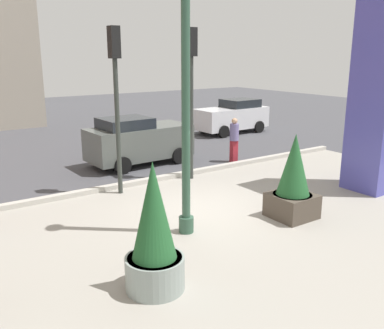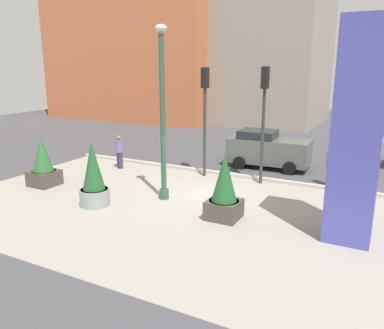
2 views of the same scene
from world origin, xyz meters
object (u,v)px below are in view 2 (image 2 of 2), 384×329
at_px(potted_plant_near_right, 43,165).
at_px(car_passing_lane, 268,149).
at_px(potted_plant_mid_plaza, 94,178).
at_px(traffic_light_far_side, 264,107).
at_px(pedestrian_by_curb, 330,164).
at_px(traffic_light_corner, 205,105).
at_px(lamp_post, 163,118).
at_px(pedestrian_on_sidewalk, 119,150).
at_px(potted_plant_near_left, 224,190).
at_px(art_pillar_blue, 358,134).

relative_size(potted_plant_near_right, car_passing_lane, 0.52).
distance_m(potted_plant_mid_plaza, traffic_light_far_side, 7.57).
xyz_separation_m(potted_plant_mid_plaza, traffic_light_far_side, (4.59, 5.55, 2.31)).
relative_size(potted_plant_mid_plaza, pedestrian_by_curb, 1.38).
relative_size(potted_plant_mid_plaza, car_passing_lane, 0.59).
relative_size(traffic_light_corner, car_passing_lane, 1.21).
xyz_separation_m(traffic_light_corner, traffic_light_far_side, (2.72, 0.08, 0.04)).
bearing_deg(potted_plant_near_right, lamp_post, 9.35).
height_order(potted_plant_near_right, traffic_light_far_side, traffic_light_far_side).
relative_size(pedestrian_by_curb, pedestrian_on_sidewalk, 1.05).
height_order(potted_plant_near_right, pedestrian_by_curb, potted_plant_near_right).
xyz_separation_m(potted_plant_near_left, traffic_light_corner, (-2.87, 4.41, 2.31)).
height_order(lamp_post, car_passing_lane, lamp_post).
bearing_deg(traffic_light_far_side, potted_plant_mid_plaza, -129.57).
height_order(car_passing_lane, pedestrian_on_sidewalk, car_passing_lane).
xyz_separation_m(traffic_light_corner, pedestrian_by_curb, (5.45, 1.07, -2.33)).
distance_m(potted_plant_near_right, traffic_light_corner, 7.53).
distance_m(art_pillar_blue, traffic_light_corner, 7.94).
bearing_deg(traffic_light_far_side, car_passing_lane, 101.63).
bearing_deg(potted_plant_mid_plaza, car_passing_lane, 64.37).
distance_m(art_pillar_blue, pedestrian_on_sidewalk, 11.86).
height_order(potted_plant_near_left, potted_plant_mid_plaza, potted_plant_mid_plaza).
xyz_separation_m(potted_plant_mid_plaza, pedestrian_on_sidewalk, (-2.49, 4.71, -0.11)).
distance_m(car_passing_lane, pedestrian_on_sidewalk, 7.46).
height_order(art_pillar_blue, potted_plant_near_right, art_pillar_blue).
height_order(potted_plant_mid_plaza, pedestrian_on_sidewalk, potted_plant_mid_plaza).
bearing_deg(lamp_post, potted_plant_near_right, -170.65).
relative_size(traffic_light_corner, traffic_light_far_side, 0.99).
distance_m(traffic_light_far_side, pedestrian_by_curb, 3.75).
distance_m(lamp_post, pedestrian_by_curb, 7.51).
relative_size(traffic_light_far_side, car_passing_lane, 1.23).
height_order(traffic_light_corner, car_passing_lane, traffic_light_corner).
height_order(art_pillar_blue, potted_plant_near_left, art_pillar_blue).
xyz_separation_m(traffic_light_corner, pedestrian_on_sidewalk, (-4.36, -0.76, -2.38)).
xyz_separation_m(lamp_post, potted_plant_near_right, (-5.52, -0.91, -2.23)).
xyz_separation_m(lamp_post, pedestrian_on_sidewalk, (-4.39, 2.89, -2.22)).
bearing_deg(pedestrian_by_curb, traffic_light_corner, -168.91).
bearing_deg(potted_plant_near_right, potted_plant_near_left, 1.05).
height_order(art_pillar_blue, pedestrian_on_sidewalk, art_pillar_blue).
height_order(traffic_light_far_side, car_passing_lane, traffic_light_far_side).
bearing_deg(potted_plant_near_right, traffic_light_far_side, 29.49).
bearing_deg(art_pillar_blue, potted_plant_near_left, -175.82).
xyz_separation_m(art_pillar_blue, potted_plant_near_left, (-3.92, -0.29, -2.18)).
height_order(lamp_post, potted_plant_near_left, lamp_post).
relative_size(potted_plant_mid_plaza, pedestrian_on_sidewalk, 1.44).
distance_m(potted_plant_near_left, pedestrian_by_curb, 6.05).
distance_m(potted_plant_mid_plaza, pedestrian_by_curb, 9.82).
distance_m(car_passing_lane, pedestrian_by_curb, 3.78).
bearing_deg(potted_plant_mid_plaza, pedestrian_by_curb, 41.76).
relative_size(art_pillar_blue, potted_plant_mid_plaza, 2.62).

